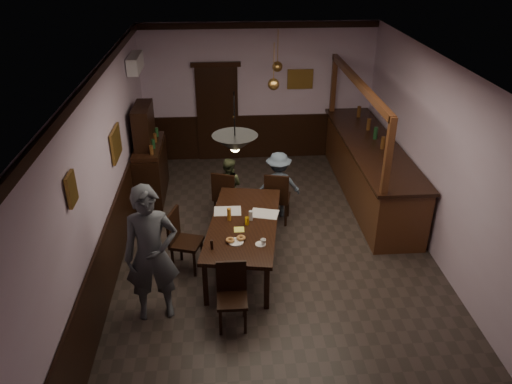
{
  "coord_description": "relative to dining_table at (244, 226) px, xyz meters",
  "views": [
    {
      "loc": [
        -0.79,
        -6.54,
        4.66
      ],
      "look_at": [
        -0.32,
        0.08,
        1.15
      ],
      "focal_mm": 35.0,
      "sensor_mm": 36.0,
      "label": 1
    }
  ],
  "objects": [
    {
      "name": "room",
      "position": [
        0.52,
        0.12,
        0.81
      ],
      "size": [
        5.01,
        8.01,
        3.01
      ],
      "color": "#2D2621",
      "rests_on": "ground"
    },
    {
      "name": "dining_table",
      "position": [
        0.0,
        0.0,
        0.0
      ],
      "size": [
        1.33,
        2.33,
        0.75
      ],
      "rotation": [
        0.0,
        0.0,
        -0.16
      ],
      "color": "black",
      "rests_on": "ground"
    },
    {
      "name": "chair_far_left",
      "position": [
        -0.26,
        1.33,
        -0.16
      ],
      "size": [
        0.54,
        0.54,
        0.96
      ],
      "rotation": [
        0.0,
        0.0,
        2.79
      ],
      "color": "black",
      "rests_on": "ground"
    },
    {
      "name": "chair_far_right",
      "position": [
        0.64,
        1.18,
        -0.15
      ],
      "size": [
        0.51,
        0.51,
        0.98
      ],
      "rotation": [
        0.0,
        0.0,
        2.9
      ],
      "color": "black",
      "rests_on": "ground"
    },
    {
      "name": "chair_near",
      "position": [
        -0.22,
        -1.31,
        -0.19
      ],
      "size": [
        0.39,
        0.39,
        0.91
      ],
      "rotation": [
        0.0,
        0.0,
        0.0
      ],
      "color": "black",
      "rests_on": "ground"
    },
    {
      "name": "chair_side",
      "position": [
        -0.95,
        -0.04,
        -0.14
      ],
      "size": [
        0.53,
        0.53,
        0.99
      ],
      "rotation": [
        0.0,
        0.0,
        1.27
      ],
      "color": "black",
      "rests_on": "ground"
    },
    {
      "name": "person_standing",
      "position": [
        -1.23,
        -1.07,
        0.28
      ],
      "size": [
        0.77,
        0.57,
        1.93
      ],
      "primitive_type": "imported",
      "rotation": [
        0.0,
        0.0,
        0.16
      ],
      "color": "#4C5057",
      "rests_on": "ground"
    },
    {
      "name": "person_seated_left",
      "position": [
        -0.2,
        1.6,
        -0.14
      ],
      "size": [
        0.64,
        0.58,
        1.09
      ],
      "primitive_type": "imported",
      "rotation": [
        0.0,
        0.0,
        2.77
      ],
      "color": "#4A5331",
      "rests_on": "ground"
    },
    {
      "name": "person_seated_right",
      "position": [
        0.69,
        1.46,
        -0.07
      ],
      "size": [
        0.82,
        0.5,
        1.23
      ],
      "primitive_type": "imported",
      "rotation": [
        0.0,
        0.0,
        3.2
      ],
      "color": "slate",
      "rests_on": "ground"
    },
    {
      "name": "newspaper_left",
      "position": [
        -0.24,
        0.34,
        0.07
      ],
      "size": [
        0.43,
        0.31,
        0.01
      ],
      "primitive_type": "cube",
      "rotation": [
        0.0,
        0.0,
        -0.02
      ],
      "color": "silver",
      "rests_on": "dining_table"
    },
    {
      "name": "newspaper_right",
      "position": [
        0.33,
        0.22,
        0.07
      ],
      "size": [
        0.48,
        0.4,
        0.01
      ],
      "primitive_type": "cube",
      "rotation": [
        0.0,
        0.0,
        -0.26
      ],
      "color": "silver",
      "rests_on": "dining_table"
    },
    {
      "name": "napkin",
      "position": [
        -0.08,
        -0.21,
        0.07
      ],
      "size": [
        0.17,
        0.17,
        0.0
      ],
      "primitive_type": "cube",
      "rotation": [
        0.0,
        0.0,
        -0.16
      ],
      "color": "#F0F45A",
      "rests_on": "dining_table"
    },
    {
      "name": "saucer",
      "position": [
        0.21,
        -0.62,
        0.07
      ],
      "size": [
        0.15,
        0.15,
        0.01
      ],
      "primitive_type": "cylinder",
      "color": "white",
      "rests_on": "dining_table"
    },
    {
      "name": "coffee_cup",
      "position": [
        0.24,
        -0.62,
        0.11
      ],
      "size": [
        0.09,
        0.09,
        0.07
      ],
      "primitive_type": "imported",
      "rotation": [
        0.0,
        0.0,
        -0.16
      ],
      "color": "white",
      "rests_on": "saucer"
    },
    {
      "name": "pastry_plate",
      "position": [
        -0.14,
        -0.54,
        0.07
      ],
      "size": [
        0.22,
        0.22,
        0.01
      ],
      "primitive_type": "cylinder",
      "color": "white",
      "rests_on": "dining_table"
    },
    {
      "name": "pastry_ring_a",
      "position": [
        -0.21,
        -0.53,
        0.1
      ],
      "size": [
        0.13,
        0.13,
        0.04
      ],
      "primitive_type": "torus",
      "color": "#C68C47",
      "rests_on": "pastry_plate"
    },
    {
      "name": "pastry_ring_b",
      "position": [
        -0.06,
        -0.48,
        0.1
      ],
      "size": [
        0.13,
        0.13,
        0.04
      ],
      "primitive_type": "torus",
      "color": "#C68C47",
      "rests_on": "pastry_plate"
    },
    {
      "name": "soda_can",
      "position": [
        0.05,
        -0.07,
        0.12
      ],
      "size": [
        0.07,
        0.07,
        0.12
      ],
      "primitive_type": "cylinder",
      "color": "yellow",
      "rests_on": "dining_table"
    },
    {
      "name": "beer_glass",
      "position": [
        -0.22,
        0.07,
        0.16
      ],
      "size": [
        0.06,
        0.06,
        0.2
      ],
      "primitive_type": "cylinder",
      "color": "#BF721E",
      "rests_on": "dining_table"
    },
    {
      "name": "water_glass",
      "position": [
        0.11,
        0.06,
        0.14
      ],
      "size": [
        0.06,
        0.06,
        0.15
      ],
      "primitive_type": "cylinder",
      "color": "silver",
      "rests_on": "dining_table"
    },
    {
      "name": "pepper_mill",
      "position": [
        -0.47,
        -0.68,
        0.13
      ],
      "size": [
        0.04,
        0.04,
        0.14
      ],
      "primitive_type": "cylinder",
      "color": "black",
      "rests_on": "dining_table"
    },
    {
      "name": "sideboard",
      "position": [
        -1.69,
        2.4,
        0.05
      ],
      "size": [
        0.49,
        1.38,
        1.83
      ],
      "color": "black",
      "rests_on": "ground"
    },
    {
      "name": "bar_counter",
      "position": [
        2.52,
        2.09,
        -0.1
      ],
      "size": [
        0.97,
        4.15,
        2.33
      ],
      "color": "#472812",
      "rests_on": "ground"
    },
    {
      "name": "door_back",
      "position": [
        -0.38,
        4.07,
        0.36
      ],
      "size": [
        0.9,
        0.06,
        2.1
      ],
      "primitive_type": "cube",
      "color": "black",
      "rests_on": "ground"
    },
    {
      "name": "ac_unit",
      "position": [
        -1.86,
        3.02,
        1.76
      ],
      "size": [
        0.2,
        0.85,
        0.3
      ],
      "color": "white",
      "rests_on": "ground"
    },
    {
      "name": "picture_left_small",
      "position": [
        -1.94,
        -1.48,
        1.46
      ],
      "size": [
        0.04,
        0.28,
        0.36
      ],
      "color": "olive",
      "rests_on": "ground"
    },
    {
      "name": "picture_left_large",
      "position": [
        -1.94,
        0.92,
        1.01
      ],
      "size": [
        0.04,
        0.62,
        0.48
      ],
      "color": "olive",
      "rests_on": "ground"
    },
    {
      "name": "picture_back",
      "position": [
        1.42,
        4.08,
        1.11
      ],
      "size": [
        0.55,
        0.04,
        0.42
      ],
      "color": "olive",
      "rests_on": "ground"
    },
    {
      "name": "pendant_iron",
      "position": [
        -0.13,
        -0.79,
        1.66
      ],
      "size": [
        0.56,
        0.56,
        0.76
      ],
      "color": "black",
      "rests_on": "ground"
    },
    {
      "name": "pendant_brass_mid",
      "position": [
        0.62,
        1.95,
        1.61
      ],
      "size": [
        0.2,
        0.2,
        0.81
      ],
      "color": "#BF8C3F",
      "rests_on": "ground"
    },
    {
      "name": "pendant_brass_far",
      "position": [
        0.82,
        3.17,
        1.61
      ],
      "size": [
        0.2,
        0.2,
        0.81
      ],
      "color": "#BF8C3F",
      "rests_on": "ground"
    }
  ]
}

